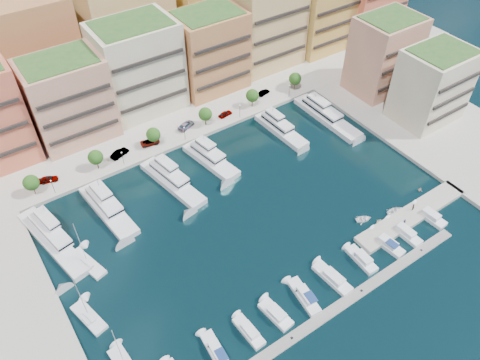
# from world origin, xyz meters

# --- Properties ---
(ground) EXTENTS (400.00, 400.00, 0.00)m
(ground) POSITION_xyz_m (0.00, 0.00, 0.00)
(ground) COLOR black
(ground) RESTS_ON ground
(north_quay) EXTENTS (220.00, 64.00, 2.00)m
(north_quay) POSITION_xyz_m (0.00, 62.00, 0.00)
(north_quay) COLOR #9E998E
(north_quay) RESTS_ON ground
(east_quay) EXTENTS (34.00, 76.00, 2.00)m
(east_quay) POSITION_xyz_m (62.00, -8.00, 0.00)
(east_quay) COLOR #9E998E
(east_quay) RESTS_ON ground
(hillside) EXTENTS (240.00, 40.00, 58.00)m
(hillside) POSITION_xyz_m (0.00, 110.00, 0.00)
(hillside) COLOR #1C3A17
(hillside) RESTS_ON ground
(south_pontoon) EXTENTS (72.00, 2.20, 0.35)m
(south_pontoon) POSITION_xyz_m (-3.00, -30.00, 0.00)
(south_pontoon) COLOR gray
(south_pontoon) RESTS_ON ground
(finger_pier) EXTENTS (32.00, 5.00, 2.00)m
(finger_pier) POSITION_xyz_m (30.00, -22.00, 0.00)
(finger_pier) COLOR #9E998E
(finger_pier) RESTS_ON ground
(apartment_2) EXTENTS (20.00, 15.50, 22.80)m
(apartment_2) POSITION_xyz_m (-23.00, 49.99, 12.31)
(apartment_2) COLOR tan
(apartment_2) RESTS_ON north_quay
(apartment_3) EXTENTS (22.00, 16.50, 25.80)m
(apartment_3) POSITION_xyz_m (-2.00, 51.99, 13.81)
(apartment_3) COLOR beige
(apartment_3) RESTS_ON north_quay
(apartment_4) EXTENTS (20.00, 15.50, 23.80)m
(apartment_4) POSITION_xyz_m (20.00, 49.99, 12.81)
(apartment_4) COLOR #BC8546
(apartment_4) RESTS_ON north_quay
(apartment_5) EXTENTS (22.00, 16.50, 26.80)m
(apartment_5) POSITION_xyz_m (42.00, 51.99, 14.31)
(apartment_5) COLOR tan
(apartment_5) RESTS_ON north_quay
(apartment_6) EXTENTS (20.00, 15.50, 22.80)m
(apartment_6) POSITION_xyz_m (64.00, 49.99, 12.31)
(apartment_6) COLOR gold
(apartment_6) RESTS_ON north_quay
(apartment_7) EXTENTS (22.00, 16.50, 24.80)m
(apartment_7) POSITION_xyz_m (84.00, 47.99, 13.31)
(apartment_7) COLOR #DB6F49
(apartment_7) RESTS_ON north_quay
(apartment_east_a) EXTENTS (18.00, 14.50, 22.80)m
(apartment_east_a) POSITION_xyz_m (62.00, 19.99, 12.31)
(apartment_east_a) COLOR tan
(apartment_east_a) RESTS_ON east_quay
(apartment_east_b) EXTENTS (18.00, 14.50, 20.80)m
(apartment_east_b) POSITION_xyz_m (62.00, 1.99, 11.31)
(apartment_east_b) COLOR beige
(apartment_east_b) RESTS_ON east_quay
(backblock_1) EXTENTS (26.00, 18.00, 30.00)m
(backblock_1) POSITION_xyz_m (-25.00, 74.00, 16.00)
(backblock_1) COLOR #BC8546
(backblock_1) RESTS_ON north_quay
(backblock_2) EXTENTS (26.00, 18.00, 30.00)m
(backblock_2) POSITION_xyz_m (5.00, 74.00, 16.00)
(backblock_2) COLOR tan
(backblock_2) RESTS_ON north_quay
(backblock_3) EXTENTS (26.00, 18.00, 30.00)m
(backblock_3) POSITION_xyz_m (35.00, 74.00, 16.00)
(backblock_3) COLOR gold
(backblock_3) RESTS_ON north_quay
(tree_0) EXTENTS (3.80, 3.80, 5.65)m
(tree_0) POSITION_xyz_m (-40.00, 33.50, 4.74)
(tree_0) COLOR #473323
(tree_0) RESTS_ON north_quay
(tree_1) EXTENTS (3.80, 3.80, 5.65)m
(tree_1) POSITION_xyz_m (-24.00, 33.50, 4.74)
(tree_1) COLOR #473323
(tree_1) RESTS_ON north_quay
(tree_2) EXTENTS (3.80, 3.80, 5.65)m
(tree_2) POSITION_xyz_m (-8.00, 33.50, 4.74)
(tree_2) COLOR #473323
(tree_2) RESTS_ON north_quay
(tree_3) EXTENTS (3.80, 3.80, 5.65)m
(tree_3) POSITION_xyz_m (8.00, 33.50, 4.74)
(tree_3) COLOR #473323
(tree_3) RESTS_ON north_quay
(tree_4) EXTENTS (3.80, 3.80, 5.65)m
(tree_4) POSITION_xyz_m (24.00, 33.50, 4.74)
(tree_4) COLOR #473323
(tree_4) RESTS_ON north_quay
(tree_5) EXTENTS (3.80, 3.80, 5.65)m
(tree_5) POSITION_xyz_m (40.00, 33.50, 4.74)
(tree_5) COLOR #473323
(tree_5) RESTS_ON north_quay
(lamppost_0) EXTENTS (0.30, 0.30, 4.20)m
(lamppost_0) POSITION_xyz_m (-36.00, 31.20, 3.83)
(lamppost_0) COLOR black
(lamppost_0) RESTS_ON north_quay
(lamppost_1) EXTENTS (0.30, 0.30, 4.20)m
(lamppost_1) POSITION_xyz_m (-18.00, 31.20, 3.83)
(lamppost_1) COLOR black
(lamppost_1) RESTS_ON north_quay
(lamppost_2) EXTENTS (0.30, 0.30, 4.20)m
(lamppost_2) POSITION_xyz_m (0.00, 31.20, 3.83)
(lamppost_2) COLOR black
(lamppost_2) RESTS_ON north_quay
(lamppost_3) EXTENTS (0.30, 0.30, 4.20)m
(lamppost_3) POSITION_xyz_m (18.00, 31.20, 3.83)
(lamppost_3) COLOR black
(lamppost_3) RESTS_ON north_quay
(lamppost_4) EXTENTS (0.30, 0.30, 4.20)m
(lamppost_4) POSITION_xyz_m (36.00, 31.20, 3.83)
(lamppost_4) COLOR black
(lamppost_4) RESTS_ON north_quay
(yacht_0) EXTENTS (8.91, 24.82, 7.30)m
(yacht_0) POSITION_xyz_m (-41.31, 17.80, 1.21)
(yacht_0) COLOR silver
(yacht_0) RESTS_ON ground
(yacht_1) EXTENTS (6.97, 20.97, 7.30)m
(yacht_1) POSITION_xyz_m (-27.63, 19.52, 1.09)
(yacht_1) COLOR silver
(yacht_1) RESTS_ON ground
(yacht_2) EXTENTS (8.04, 21.57, 7.30)m
(yacht_2) POSITION_xyz_m (-10.84, 19.33, 1.21)
(yacht_2) COLOR silver
(yacht_2) RESTS_ON ground
(yacht_3) EXTENTS (7.49, 18.26, 7.30)m
(yacht_3) POSITION_xyz_m (1.35, 20.88, 1.21)
(yacht_3) COLOR silver
(yacht_3) RESTS_ON ground
(yacht_5) EXTENTS (5.23, 18.60, 7.30)m
(yacht_5) POSITION_xyz_m (24.21, 20.57, 1.21)
(yacht_5) COLOR silver
(yacht_5) RESTS_ON ground
(yacht_6) EXTENTS (5.26, 24.05, 7.30)m
(yacht_6) POSITION_xyz_m (38.90, 18.01, 1.21)
(yacht_6) COLOR silver
(yacht_6) RESTS_ON ground
(cruiser_1) EXTENTS (3.12, 8.96, 2.66)m
(cruiser_1) POSITION_xyz_m (-25.11, -24.62, 0.57)
(cruiser_1) COLOR white
(cruiser_1) RESTS_ON ground
(cruiser_2) EXTENTS (2.76, 7.60, 2.55)m
(cruiser_2) POSITION_xyz_m (-17.93, -24.58, 0.55)
(cruiser_2) COLOR white
(cruiser_2) RESTS_ON ground
(cruiser_3) EXTENTS (3.59, 7.66, 2.55)m
(cruiser_3) POSITION_xyz_m (-11.58, -24.58, 0.55)
(cruiser_3) COLOR white
(cruiser_3) RESTS_ON ground
(cruiser_4) EXTENTS (3.55, 9.19, 2.66)m
(cruiser_4) POSITION_xyz_m (-4.48, -24.62, 0.57)
(cruiser_4) COLOR white
(cruiser_4) RESTS_ON ground
(cruiser_5) EXTENTS (3.56, 9.34, 2.55)m
(cruiser_5) POSITION_xyz_m (3.03, -24.60, 0.55)
(cruiser_5) COLOR white
(cruiser_5) RESTS_ON ground
(cruiser_6) EXTENTS (2.92, 7.76, 2.55)m
(cruiser_6) POSITION_xyz_m (11.41, -24.58, 0.55)
(cruiser_6) COLOR white
(cruiser_6) RESTS_ON ground
(cruiser_7) EXTENTS (3.53, 8.74, 2.66)m
(cruiser_7) POSITION_xyz_m (18.89, -24.61, 0.57)
(cruiser_7) COLOR white
(cruiser_7) RESTS_ON ground
(cruiser_8) EXTENTS (2.85, 8.89, 2.55)m
(cruiser_8) POSITION_xyz_m (24.53, -24.60, 0.55)
(cruiser_8) COLOR white
(cruiser_8) RESTS_ON ground
(cruiser_9) EXTENTS (3.21, 8.35, 2.55)m
(cruiser_9) POSITION_xyz_m (33.11, -24.59, 0.55)
(cruiser_9) COLOR white
(cruiser_9) RESTS_ON ground
(sailboat_2) EXTENTS (5.25, 10.13, 13.20)m
(sailboat_2) POSITION_xyz_m (-37.18, 7.36, 0.31)
(sailboat_2) COLOR silver
(sailboat_2) RESTS_ON ground
(sailboat_1) EXTENTS (4.72, 9.06, 13.20)m
(sailboat_1) POSITION_xyz_m (-41.61, -4.79, 0.31)
(sailboat_1) COLOR silver
(sailboat_1) RESTS_ON ground
(tender_2) EXTENTS (4.52, 3.43, 0.88)m
(tender_2) POSITION_xyz_m (27.84, -19.00, 0.44)
(tender_2) COLOR white
(tender_2) RESTS_ON ground
(tender_3) EXTENTS (1.75, 1.62, 0.76)m
(tender_3) POSITION_xyz_m (38.33, -17.49, 0.38)
(tender_3) COLOR #C8B399
(tender_3) RESTS_ON ground
(tender_1) EXTENTS (1.65, 1.44, 0.85)m
(tender_1) POSITION_xyz_m (22.47, -19.00, 0.42)
(tender_1) COLOR #C3B495
(tender_1) RESTS_ON ground
(tender_0) EXTENTS (4.53, 3.91, 0.79)m
(tender_0) POSITION_xyz_m (20.01, -16.57, 0.39)
(tender_0) COLOR white
(tender_0) RESTS_ON ground
(car_0) EXTENTS (4.93, 3.13, 1.56)m
(car_0) POSITION_xyz_m (-35.99, 35.92, 1.78)
(car_0) COLOR gray
(car_0) RESTS_ON north_quay
(car_1) EXTENTS (5.49, 3.38, 1.71)m
(car_1) POSITION_xyz_m (-17.48, 34.92, 1.85)
(car_1) COLOR gray
(car_1) RESTS_ON north_quay
(car_2) EXTENTS (5.56, 3.38, 1.44)m
(car_2) POSITION_xyz_m (-8.78, 34.71, 1.72)
(car_2) COLOR gray
(car_2) RESTS_ON north_quay
(car_3) EXTENTS (6.01, 4.09, 1.62)m
(car_3) POSITION_xyz_m (2.78, 35.63, 1.81)
(car_3) COLOR gray
(car_3) RESTS_ON north_quay
(car_4) EXTENTS (4.54, 2.39, 1.47)m
(car_4) POSITION_xyz_m (14.83, 34.00, 1.74)
(car_4) COLOR gray
(car_4) RESTS_ON north_quay
(car_5) EXTENTS (4.43, 2.30, 1.39)m
(car_5) POSITION_xyz_m (30.45, 36.53, 1.69)
(car_5) COLOR gray
(car_5) RESTS_ON north_quay
(person_0) EXTENTS (0.61, 0.69, 1.58)m
(person_0) POSITION_xyz_m (26.00, -23.07, 1.79)
(person_0) COLOR #232447
(person_0) RESTS_ON finger_pier
(person_1) EXTENTS (0.98, 0.82, 1.81)m
(person_1) POSITION_xyz_m (30.93, -21.15, 1.91)
(person_1) COLOR #453629
(person_1) RESTS_ON finger_pier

